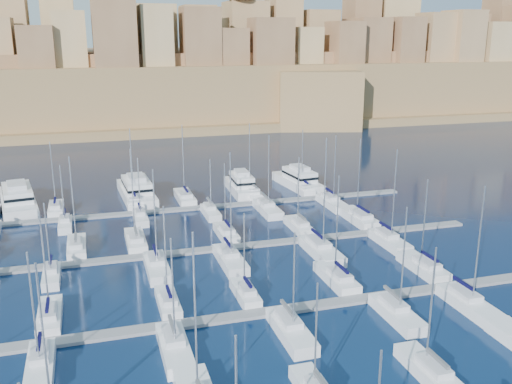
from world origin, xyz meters
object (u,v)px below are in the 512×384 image
object	(u,v)px
motor_yacht_c	(241,185)
motor_yacht_d	(298,180)
motor_yacht_a	(18,198)
sailboat_4	(429,370)
motor_yacht_b	(137,190)

from	to	relation	value
motor_yacht_c	motor_yacht_d	xyz separation A→B (m)	(13.03, 0.75, 0.00)
motor_yacht_c	motor_yacht_a	bearing A→B (deg)	176.72
motor_yacht_c	sailboat_4	bearing A→B (deg)	-89.99
motor_yacht_c	motor_yacht_d	size ratio (longest dim) A/B	0.89
motor_yacht_a	motor_yacht_d	world-z (taller)	same
motor_yacht_a	motor_yacht_b	world-z (taller)	same
motor_yacht_b	motor_yacht_d	distance (m)	34.34
sailboat_4	motor_yacht_b	world-z (taller)	sailboat_4
motor_yacht_b	motor_yacht_c	world-z (taller)	same
sailboat_4	motor_yacht_c	distance (m)	69.31
motor_yacht_a	motor_yacht_d	size ratio (longest dim) A/B	1.23
motor_yacht_a	motor_yacht_b	size ratio (longest dim) A/B	1.07
sailboat_4	motor_yacht_a	distance (m)	84.05
motor_yacht_a	motor_yacht_c	size ratio (longest dim) A/B	1.39
motor_yacht_a	motor_yacht_c	world-z (taller)	same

